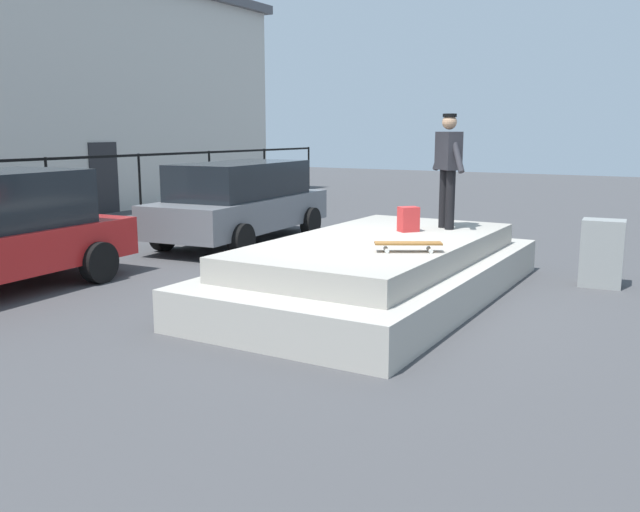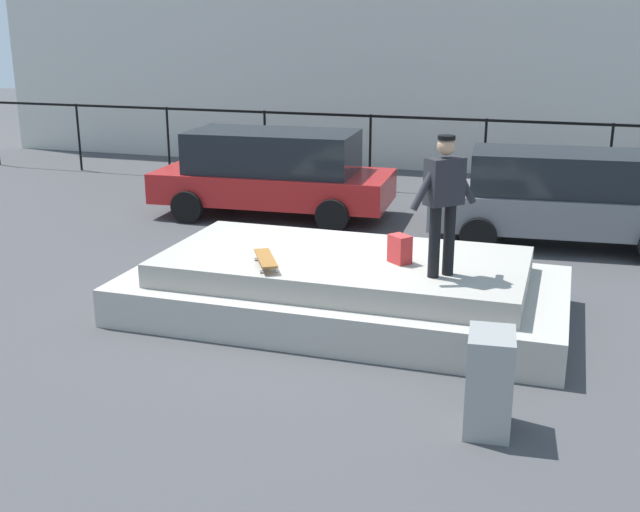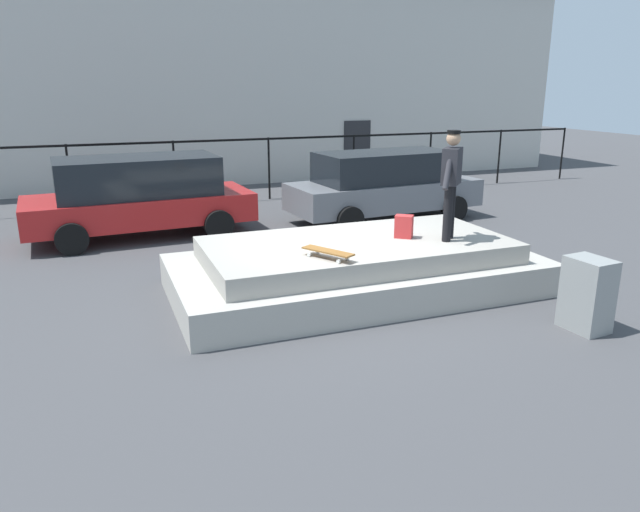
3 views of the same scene
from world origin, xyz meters
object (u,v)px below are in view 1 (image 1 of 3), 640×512
(backpack, at_px, (408,219))
(utility_box, at_px, (602,253))
(skateboarder, at_px, (448,162))
(skateboard, at_px, (408,244))
(car_grey_hatchback_mid, at_px, (241,200))

(backpack, relative_size, utility_box, 0.37)
(utility_box, bearing_deg, skateboarder, 106.31)
(skateboarder, bearing_deg, backpack, 147.82)
(skateboard, height_order, utility_box, utility_box)
(skateboard, relative_size, backpack, 2.22)
(car_grey_hatchback_mid, height_order, utility_box, car_grey_hatchback_mid)
(skateboard, height_order, backpack, backpack)
(skateboard, bearing_deg, car_grey_hatchback_mid, 55.63)
(skateboarder, height_order, car_grey_hatchback_mid, skateboarder)
(skateboarder, height_order, utility_box, skateboarder)
(skateboarder, xyz_separation_m, skateboard, (-2.20, -0.30, -0.91))
(skateboard, xyz_separation_m, backpack, (1.60, 0.67, 0.08))
(skateboard, xyz_separation_m, car_grey_hatchback_mid, (3.59, 5.25, -0.04))
(utility_box, bearing_deg, backpack, 114.55)
(skateboarder, height_order, skateboard, skateboarder)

